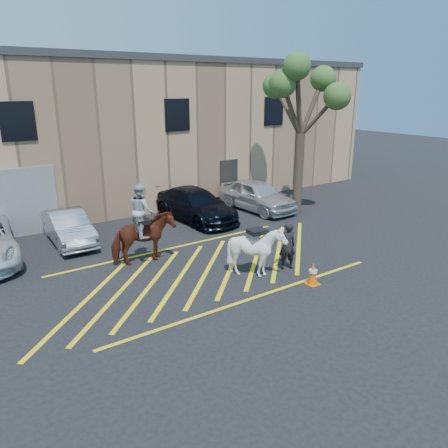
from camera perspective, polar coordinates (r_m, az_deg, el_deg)
ground at (r=14.98m, az=-2.77°, el=-5.60°), size 90.00×90.00×0.00m
car_silver_sedan at (r=18.08m, az=-19.66°, el=-0.41°), size 1.48×3.87×1.26m
car_blue_suv at (r=20.06m, az=-3.75°, el=2.54°), size 2.28×4.99×1.42m
car_white_suv at (r=21.68m, az=4.31°, el=3.78°), size 2.03×4.52×1.51m
handler at (r=14.69m, az=8.25°, el=-2.83°), size 0.69×0.56×1.63m
warehouse at (r=24.90m, az=-18.02°, el=11.54°), size 32.42×10.20×7.30m
hatching_zone at (r=14.75m, az=-2.15°, el=-5.96°), size 12.60×5.12×0.01m
mounted_bay at (r=15.17m, az=-10.57°, el=-1.01°), size 2.19×1.11×2.81m
saddled_white at (r=14.02m, az=4.28°, el=-3.52°), size 1.45×1.61×1.70m
traffic_cone at (r=13.83m, az=11.54°, el=-6.34°), size 0.38×0.38×0.73m
tree at (r=20.87m, az=10.20°, el=16.73°), size 3.99×4.37×7.31m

